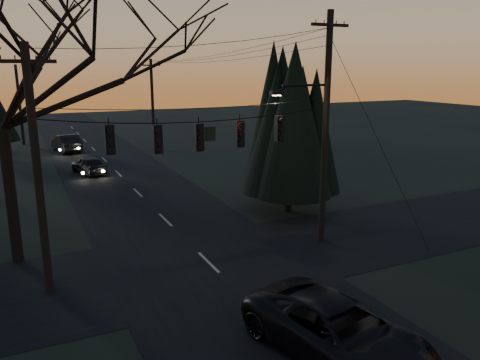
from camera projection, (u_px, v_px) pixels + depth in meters
name	position (u px, v px, depth m)	size (l,w,h in m)	color
main_road	(146.00, 201.00, 27.73)	(8.00, 120.00, 0.02)	black
cross_road	(208.00, 262.00, 18.96)	(60.00, 7.00, 0.02)	black
utility_pole_right	(321.00, 241.00, 21.27)	(5.00, 0.30, 10.00)	black
utility_pole_left	(50.00, 292.00, 16.45)	(1.80, 0.30, 8.50)	black
utility_pole_far_r	(155.00, 148.00, 45.83)	(1.80, 0.30, 8.50)	black
utility_pole_far_l	(24.00, 144.00, 48.02)	(0.30, 0.30, 8.00)	black
span_signal_assembly	(200.00, 135.00, 17.64)	(11.50, 0.44, 1.61)	black
evergreen_right	(290.00, 123.00, 24.63)	(4.40, 4.40, 8.50)	black
suv_near	(337.00, 331.00, 12.62)	(2.62, 5.69, 1.58)	black
sedan_oncoming_a	(89.00, 165.00, 34.56)	(1.57, 3.91, 1.33)	black
sedan_oncoming_b	(66.00, 143.00, 43.66)	(1.70, 4.88, 1.61)	black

